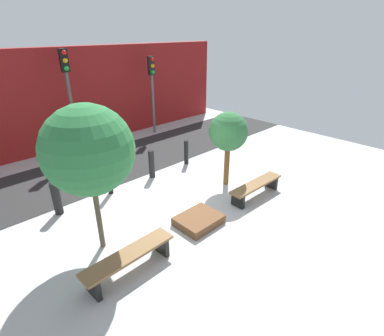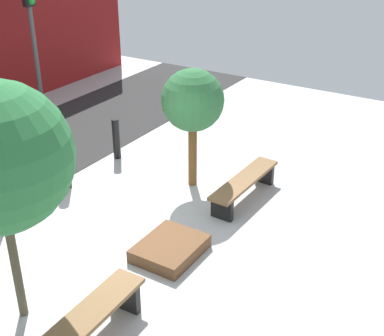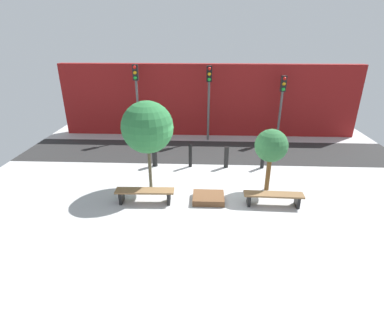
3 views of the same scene
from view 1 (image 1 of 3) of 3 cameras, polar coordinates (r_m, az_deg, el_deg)
ground_plane at (r=8.10m, az=-2.36°, el=-8.45°), size 18.00×18.00×0.00m
road_strip at (r=11.08m, az=-16.48°, el=0.20°), size 18.00×3.16×0.01m
building_facade at (r=13.07m, az=-23.84°, el=11.78°), size 16.20×0.50×3.86m
bench_left at (r=6.29m, az=-11.84°, el=-16.49°), size 1.99×0.49×0.47m
bench_right at (r=8.85m, az=12.08°, el=-3.50°), size 1.97×0.46×0.44m
planter_bed at (r=7.61m, az=1.26°, el=-9.90°), size 1.07×0.87×0.21m
tree_behind_left_bench at (r=6.15m, az=-19.18°, el=3.18°), size 1.82×1.82×3.23m
tree_behind_right_bench at (r=8.90m, az=6.95°, el=6.76°), size 1.16×1.16×2.30m
bollard_far_left at (r=8.58m, az=-24.40°, el=-5.29°), size 0.22×0.22×0.91m
bollard_left at (r=9.06m, az=-15.51°, el=-1.75°), size 0.14×0.14×1.04m
bollard_center at (r=9.82m, az=-7.69°, el=0.76°), size 0.19×0.19×0.93m
bollard_right at (r=10.73m, az=-1.10°, el=3.01°), size 0.16×0.16×0.89m
traffic_light_mid_west at (r=11.99m, az=-22.52°, el=14.52°), size 0.28×0.27×3.85m
traffic_light_mid_east at (r=13.86m, az=-7.60°, el=16.08°), size 0.28×0.27×3.40m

